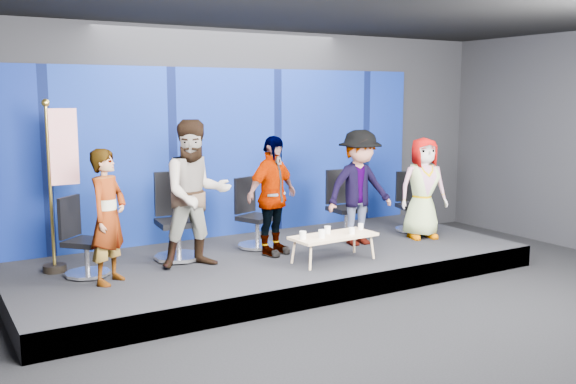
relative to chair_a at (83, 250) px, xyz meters
name	(u,v)px	position (x,y,z in m)	size (l,w,h in m)	color
ground	(386,331)	(2.52, -2.72, -0.62)	(10.00, 10.00, 0.00)	black
room_walls	(392,101)	(2.52, -2.72, 1.81)	(10.02, 8.02, 3.51)	black
riser	(273,264)	(2.52, -0.22, -0.47)	(7.00, 3.00, 0.30)	black
backdrop	(227,153)	(2.52, 1.23, 0.98)	(7.00, 0.08, 2.60)	#071453
chair_a	(83,250)	(0.00, 0.00, 0.00)	(0.78, 0.78, 0.98)	silver
panelist_a	(108,217)	(0.20, -0.45, 0.47)	(0.58, 0.38, 1.59)	black
chair_b	(177,231)	(1.29, 0.21, 0.06)	(0.72, 0.72, 1.17)	silver
panelist_b	(196,194)	(1.37, -0.29, 0.62)	(0.92, 0.72, 1.89)	black
chair_c	(254,225)	(2.49, 0.26, 0.01)	(0.74, 0.74, 1.02)	silver
panelist_c	(272,196)	(2.51, -0.24, 0.50)	(0.97, 0.40, 1.65)	black
chair_d	(344,215)	(4.00, 0.14, 0.02)	(0.60, 0.60, 1.05)	silver
panelist_d	(359,188)	(3.91, -0.35, 0.53)	(1.09, 0.63, 1.69)	black
chair_e	(411,212)	(5.21, -0.02, -0.01)	(0.67, 0.67, 0.96)	silver
panelist_e	(423,188)	(5.02, -0.49, 0.45)	(0.76, 0.49, 1.55)	black
coffee_table	(333,237)	(3.03, -0.97, 0.01)	(1.19, 0.55, 0.36)	tan
mug_a	(303,235)	(2.54, -0.99, 0.09)	(0.09, 0.09, 0.10)	white
mug_b	(322,234)	(2.79, -1.05, 0.09)	(0.09, 0.09, 0.11)	white
mug_c	(327,230)	(3.00, -0.87, 0.09)	(0.08, 0.08, 0.10)	white
mug_d	(352,231)	(3.27, -1.06, 0.08)	(0.08, 0.08, 0.09)	white
mug_e	(361,226)	(3.55, -0.88, 0.08)	(0.07, 0.07, 0.08)	white
flag_stand	(59,181)	(-0.17, 0.36, 0.82)	(0.49, 0.29, 2.15)	black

